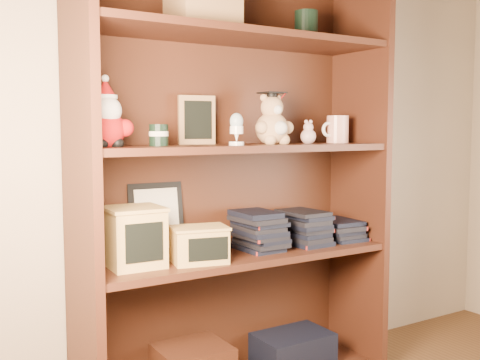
% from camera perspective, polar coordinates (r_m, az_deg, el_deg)
% --- Properties ---
extents(bookcase, '(1.20, 0.35, 1.60)m').
position_cam_1_polar(bookcase, '(2.11, -0.78, -1.01)').
color(bookcase, '#401F12').
rests_on(bookcase, ground).
extents(shelf_lower, '(1.14, 0.33, 0.02)m').
position_cam_1_polar(shelf_lower, '(2.11, 0.00, -7.68)').
color(shelf_lower, '#401F12').
rests_on(shelf_lower, ground).
extents(shelf_upper, '(1.14, 0.33, 0.02)m').
position_cam_1_polar(shelf_upper, '(2.05, 0.00, 3.27)').
color(shelf_upper, '#401F12').
rests_on(shelf_upper, ground).
extents(santa_plush, '(0.17, 0.12, 0.24)m').
position_cam_1_polar(santa_plush, '(1.84, -13.39, 5.96)').
color(santa_plush, '#A50F0F').
rests_on(santa_plush, shelf_upper).
extents(teachers_tin, '(0.07, 0.07, 0.07)m').
position_cam_1_polar(teachers_tin, '(1.90, -8.26, 4.56)').
color(teachers_tin, black).
rests_on(teachers_tin, shelf_upper).
extents(chalkboard_plaque, '(0.14, 0.08, 0.18)m').
position_cam_1_polar(chalkboard_plaque, '(2.10, -4.42, 6.01)').
color(chalkboard_plaque, '#9E7547').
rests_on(chalkboard_plaque, shelf_upper).
extents(egg_cup, '(0.05, 0.05, 0.11)m').
position_cam_1_polar(egg_cup, '(1.96, -0.35, 5.31)').
color(egg_cup, white).
rests_on(egg_cup, shelf_upper).
extents(grad_teddy_bear, '(0.17, 0.14, 0.20)m').
position_cam_1_polar(grad_teddy_bear, '(2.13, 3.36, 5.72)').
color(grad_teddy_bear, tan).
rests_on(grad_teddy_bear, shelf_upper).
extents(pink_figurine, '(0.06, 0.06, 0.10)m').
position_cam_1_polar(pink_figurine, '(2.23, 6.95, 4.64)').
color(pink_figurine, '#CEA69F').
rests_on(pink_figurine, shelf_upper).
extents(teacher_mug, '(0.13, 0.09, 0.11)m').
position_cam_1_polar(teacher_mug, '(2.33, 9.83, 5.09)').
color(teacher_mug, silver).
rests_on(teacher_mug, shelf_upper).
extents(certificate_frame, '(0.21, 0.05, 0.26)m').
position_cam_1_polar(certificate_frame, '(2.08, -8.47, -3.89)').
color(certificate_frame, black).
rests_on(certificate_frame, shelf_lower).
extents(treats_box, '(0.19, 0.19, 0.20)m').
position_cam_1_polar(treats_box, '(1.90, -10.68, -5.65)').
color(treats_box, tan).
rests_on(treats_box, shelf_lower).
extents(pencils_box, '(0.22, 0.17, 0.13)m').
position_cam_1_polar(pencils_box, '(1.94, -4.14, -6.53)').
color(pencils_box, tan).
rests_on(pencils_box, shelf_lower).
extents(book_stack_left, '(0.14, 0.20, 0.14)m').
position_cam_1_polar(book_stack_left, '(2.13, 1.95, -5.19)').
color(book_stack_left, black).
rests_on(book_stack_left, shelf_lower).
extents(book_stack_mid, '(0.14, 0.20, 0.13)m').
position_cam_1_polar(book_stack_mid, '(2.26, 6.57, -4.84)').
color(book_stack_mid, black).
rests_on(book_stack_mid, shelf_lower).
extents(book_stack_right, '(0.14, 0.20, 0.08)m').
position_cam_1_polar(book_stack_right, '(2.38, 9.92, -4.98)').
color(book_stack_right, black).
rests_on(book_stack_right, shelf_lower).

